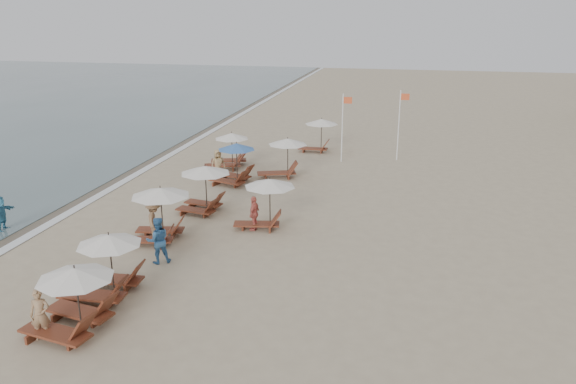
% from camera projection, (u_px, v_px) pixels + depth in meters
% --- Properties ---
extents(ground, '(160.00, 160.00, 0.00)m').
position_uv_depth(ground, '(263.00, 302.00, 18.58)').
color(ground, tan).
rests_on(ground, ground).
extents(wet_sand_band, '(3.20, 140.00, 0.01)m').
position_uv_depth(wet_sand_band, '(87.00, 188.00, 30.49)').
color(wet_sand_band, '#6B5E4C').
rests_on(wet_sand_band, ground).
extents(foam_line, '(0.50, 140.00, 0.02)m').
position_uv_depth(foam_line, '(109.00, 190.00, 30.21)').
color(foam_line, white).
rests_on(foam_line, ground).
extents(lounger_station_0, '(2.78, 2.39, 2.10)m').
position_uv_depth(lounger_station_0, '(69.00, 302.00, 16.61)').
color(lounger_station_0, brown).
rests_on(lounger_station_0, ground).
extents(lounger_station_1, '(2.68, 2.13, 2.21)m').
position_uv_depth(lounger_station_1, '(104.00, 268.00, 18.75)').
color(lounger_station_1, brown).
rests_on(lounger_station_1, ground).
extents(lounger_station_2, '(2.72, 2.41, 2.33)m').
position_uv_depth(lounger_station_2, '(157.00, 214.00, 23.17)').
color(lounger_station_2, brown).
rests_on(lounger_station_2, ground).
extents(lounger_station_3, '(2.59, 2.35, 2.27)m').
position_uv_depth(lounger_station_3, '(202.00, 188.00, 26.57)').
color(lounger_station_3, brown).
rests_on(lounger_station_3, ground).
extents(lounger_station_4, '(2.58, 2.46, 2.27)m').
position_uv_depth(lounger_station_4, '(232.00, 165.00, 31.13)').
color(lounger_station_4, brown).
rests_on(lounger_station_4, ground).
extents(lounger_station_5, '(2.69, 2.66, 2.14)m').
position_uv_depth(lounger_station_5, '(227.00, 152.00, 34.34)').
color(lounger_station_5, brown).
rests_on(lounger_station_5, ground).
extents(inland_station_0, '(2.74, 2.24, 2.22)m').
position_uv_depth(inland_station_0, '(264.00, 199.00, 24.48)').
color(inland_station_0, brown).
rests_on(inland_station_0, ground).
extents(inland_station_1, '(2.91, 2.32, 2.22)m').
position_uv_depth(inland_station_1, '(282.00, 156.00, 32.20)').
color(inland_station_1, brown).
rests_on(inland_station_1, ground).
extents(inland_station_2, '(2.69, 2.24, 2.22)m').
position_uv_depth(inland_station_2, '(318.00, 132.00, 38.01)').
color(inland_station_2, brown).
rests_on(inland_station_2, ground).
extents(beachgoer_near, '(0.67, 0.56, 1.56)m').
position_uv_depth(beachgoer_near, '(40.00, 315.00, 16.29)').
color(beachgoer_near, '#9E7A55').
rests_on(beachgoer_near, ground).
extents(beachgoer_mid_a, '(1.11, 1.05, 1.81)m').
position_uv_depth(beachgoer_mid_a, '(158.00, 240.00, 21.24)').
color(beachgoer_mid_a, teal).
rests_on(beachgoer_mid_a, ground).
extents(beachgoer_mid_b, '(0.97, 1.23, 1.67)m').
position_uv_depth(beachgoer_mid_b, '(154.00, 221.00, 23.44)').
color(beachgoer_mid_b, brown).
rests_on(beachgoer_mid_b, ground).
extents(beachgoer_far_a, '(0.47, 0.94, 1.54)m').
position_uv_depth(beachgoer_far_a, '(254.00, 213.00, 24.50)').
color(beachgoer_far_a, '#D26154').
rests_on(beachgoer_far_a, ground).
extents(beachgoer_far_b, '(0.99, 0.93, 1.70)m').
position_uv_depth(beachgoer_far_b, '(218.00, 164.00, 32.00)').
color(beachgoer_far_b, '#A58759').
rests_on(beachgoer_far_b, ground).
extents(waterline_walker, '(0.62, 1.50, 1.57)m').
position_uv_depth(waterline_walker, '(1.00, 213.00, 24.41)').
color(waterline_walker, teal).
rests_on(waterline_walker, ground).
extents(flag_pole_near, '(0.60, 0.08, 4.29)m').
position_uv_depth(flag_pole_near, '(343.00, 124.00, 35.20)').
color(flag_pole_near, silver).
rests_on(flag_pole_near, ground).
extents(flag_pole_far, '(0.60, 0.08, 4.44)m').
position_uv_depth(flag_pole_far, '(400.00, 122.00, 35.59)').
color(flag_pole_far, silver).
rests_on(flag_pole_far, ground).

